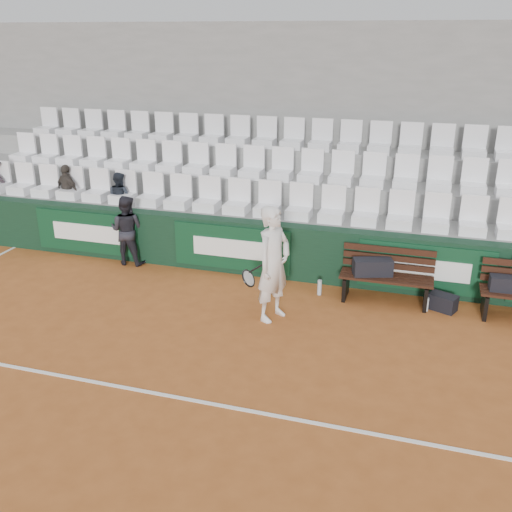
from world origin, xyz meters
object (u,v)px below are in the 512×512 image
Objects in this scene: water_bottle_near at (320,287)px; sports_bag_ground at (443,302)px; sports_bag_right at (507,284)px; ball_kid at (127,230)px; bench_left at (385,289)px; spectator_c at (118,176)px; water_bottle_far at (427,304)px; spectator_b at (65,170)px; sports_bag_left at (373,267)px; tennis_player at (273,264)px.

sports_bag_ground is at bearing 0.32° from water_bottle_near.
water_bottle_near is (-2.90, -0.02, -0.43)m from sports_bag_right.
ball_kid is at bearing 176.64° from sports_bag_ground.
spectator_c is at bearing 169.25° from bench_left.
bench_left is 1.09m from water_bottle_near.
water_bottle_far is (1.76, -0.11, -0.02)m from water_bottle_near.
ball_kid is 1.20× the size of spectator_b.
sports_bag_right is at bearing -1.24° from sports_bag_left.
spectator_c is at bearing 168.95° from sports_bag_left.
sports_bag_left reaches higher than water_bottle_far.
sports_bag_ground is 2.86m from tennis_player.
bench_left is 4.92m from ball_kid.
spectator_c is at bearing -56.75° from ball_kid.
sports_bag_ground is (0.92, -0.04, -0.09)m from bench_left.
sports_bag_right is 1.89× the size of water_bottle_near.
sports_bag_left is 1.04m from water_bottle_far.
ball_kid is at bearing 176.50° from bench_left.
sports_bag_ground is 0.27m from water_bottle_far.
water_bottle_far is at bearing 21.92° from tennis_player.
spectator_c is (-7.22, 1.05, 0.96)m from sports_bag_right.
spectator_c is at bearing 150.76° from tennis_player.
ball_kid is at bearing 156.94° from tennis_player.
spectator_c is at bearing -161.18° from spectator_b.
sports_bag_right is 2.19× the size of water_bottle_far.
sports_bag_left reaches higher than sports_bag_ground.
ball_kid is 2.06m from spectator_b.
water_bottle_far is at bearing -10.96° from sports_bag_left.
tennis_player reaches higher than water_bottle_far.
spectator_c is (-6.08, 1.19, 1.41)m from water_bottle_far.
bench_left is 1.33× the size of spectator_b.
water_bottle_far is at bearing -170.44° from spectator_b.
sports_bag_right is at bearing 0.86° from sports_bag_ground.
sports_bag_right is (1.82, -0.03, 0.34)m from bench_left.
water_bottle_near is 4.66m from spectator_c.
water_bottle_near is 1.16× the size of water_bottle_far.
sports_bag_right is 2.94m from water_bottle_near.
water_bottle_near is at bearing 176.53° from water_bottle_far.
bench_left is 1.11× the size of ball_kid.
bench_left is at bearing -170.01° from spectator_b.
tennis_player is 3.55m from ball_kid.
ball_kid is at bearing 174.70° from water_bottle_near.
bench_left reaches higher than water_bottle_far.
sports_bag_left is at bearing 174.29° from ball_kid.
bench_left is at bearing 2.80° from water_bottle_near.
sports_bag_left is at bearing -177.29° from spectator_c.
sports_bag_right is (2.05, -0.04, -0.02)m from sports_bag_left.
water_bottle_far is at bearing -177.28° from spectator_c.
ball_kid is 1.29× the size of spectator_c.
water_bottle_far is at bearing 173.05° from ball_kid.
sports_bag_ground is (-0.90, -0.01, -0.44)m from sports_bag_right.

